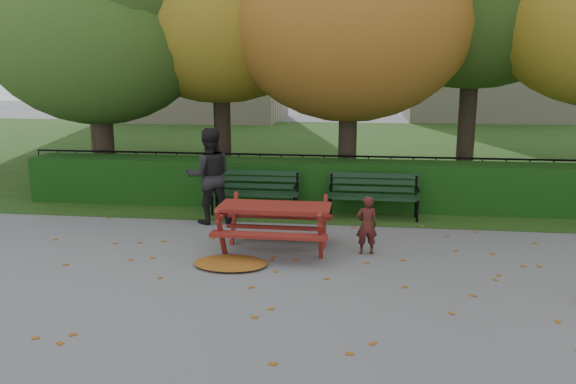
# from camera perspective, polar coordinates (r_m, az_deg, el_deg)

# --- Properties ---
(ground) EXTENTS (90.00, 90.00, 0.00)m
(ground) POSITION_cam_1_polar(r_m,az_deg,el_deg) (7.99, 1.00, -9.05)
(ground) COLOR slate
(ground) RESTS_ON ground
(grass_strip) EXTENTS (90.00, 90.00, 0.00)m
(grass_strip) POSITION_cam_1_polar(r_m,az_deg,el_deg) (21.61, 5.23, 4.47)
(grass_strip) COLOR #1C3611
(grass_strip) RESTS_ON ground
(building_right) EXTENTS (9.00, 6.00, 12.00)m
(building_right) POSITION_cam_1_polar(r_m,az_deg,el_deg) (36.25, 19.70, 16.44)
(building_right) COLOR #BCAF94
(building_right) RESTS_ON ground
(hedge) EXTENTS (13.00, 0.90, 1.00)m
(hedge) POSITION_cam_1_polar(r_m,az_deg,el_deg) (12.16, 3.41, 0.83)
(hedge) COLOR black
(hedge) RESTS_ON ground
(iron_fence) EXTENTS (14.00, 0.04, 1.02)m
(iron_fence) POSITION_cam_1_polar(r_m,az_deg,el_deg) (12.94, 3.67, 1.68)
(iron_fence) COLOR black
(iron_fence) RESTS_ON ground
(bench_left) EXTENTS (1.80, 0.57, 0.88)m
(bench_left) POSITION_cam_1_polar(r_m,az_deg,el_deg) (11.55, -3.32, 0.31)
(bench_left) COLOR black
(bench_left) RESTS_ON ground
(bench_right) EXTENTS (1.80, 0.57, 0.88)m
(bench_right) POSITION_cam_1_polar(r_m,az_deg,el_deg) (11.35, 8.67, -0.01)
(bench_right) COLOR black
(bench_right) RESTS_ON ground
(picnic_table) EXTENTS (1.81, 1.46, 0.88)m
(picnic_table) POSITION_cam_1_polar(r_m,az_deg,el_deg) (9.10, -1.37, -2.41)
(picnic_table) COLOR maroon
(picnic_table) RESTS_ON ground
(leaf_pile) EXTENTS (1.30, 1.06, 0.08)m
(leaf_pile) POSITION_cam_1_polar(r_m,az_deg,el_deg) (8.63, -5.86, -7.19)
(leaf_pile) COLOR brown
(leaf_pile) RESTS_ON ground
(leaf_scatter) EXTENTS (9.00, 5.70, 0.01)m
(leaf_scatter) POSITION_cam_1_polar(r_m,az_deg,el_deg) (8.26, 1.23, -8.26)
(leaf_scatter) COLOR brown
(leaf_scatter) RESTS_ON ground
(child) EXTENTS (0.39, 0.29, 0.95)m
(child) POSITION_cam_1_polar(r_m,az_deg,el_deg) (9.08, 7.99, -3.36)
(child) COLOR #441815
(child) RESTS_ON ground
(adult) EXTENTS (1.08, 0.96, 1.84)m
(adult) POSITION_cam_1_polar(r_m,az_deg,el_deg) (10.87, -7.99, 1.63)
(adult) COLOR black
(adult) RESTS_ON ground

